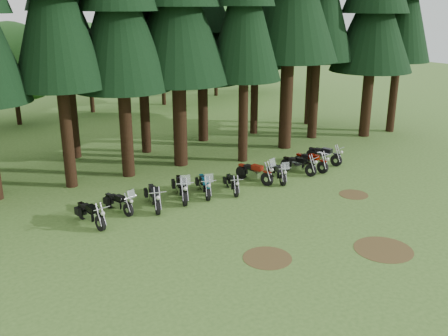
{
  "coord_description": "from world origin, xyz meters",
  "views": [
    {
      "loc": [
        -13.58,
        -14.36,
        8.77
      ],
      "look_at": [
        -0.03,
        5.0,
        1.0
      ],
      "focal_mm": 40.0,
      "sensor_mm": 36.0,
      "label": 1
    }
  ],
  "objects_px": {
    "motorcycle_3": "(182,189)",
    "motorcycle_10": "(324,155)",
    "motorcycle_6": "(254,173)",
    "motorcycle_7": "(278,173)",
    "motorcycle_9": "(311,162)",
    "motorcycle_4": "(205,186)",
    "motorcycle_2": "(154,198)",
    "motorcycle_8": "(298,165)",
    "motorcycle_5": "(232,184)",
    "motorcycle_1": "(119,203)",
    "motorcycle_0": "(91,215)"
  },
  "relations": [
    {
      "from": "motorcycle_5",
      "to": "motorcycle_7",
      "type": "xyz_separation_m",
      "value": [
        2.85,
        -0.08,
        0.04
      ]
    },
    {
      "from": "motorcycle_4",
      "to": "motorcycle_6",
      "type": "xyz_separation_m",
      "value": [
        3.09,
        0.05,
        0.03
      ]
    },
    {
      "from": "motorcycle_4",
      "to": "motorcycle_9",
      "type": "height_order",
      "value": "motorcycle_4"
    },
    {
      "from": "motorcycle_1",
      "to": "motorcycle_3",
      "type": "height_order",
      "value": "motorcycle_3"
    },
    {
      "from": "motorcycle_9",
      "to": "motorcycle_6",
      "type": "bearing_deg",
      "value": 167.15
    },
    {
      "from": "motorcycle_2",
      "to": "motorcycle_8",
      "type": "distance_m",
      "value": 8.66
    },
    {
      "from": "motorcycle_3",
      "to": "motorcycle_4",
      "type": "bearing_deg",
      "value": 14.15
    },
    {
      "from": "motorcycle_8",
      "to": "motorcycle_5",
      "type": "bearing_deg",
      "value": 168.57
    },
    {
      "from": "motorcycle_0",
      "to": "motorcycle_10",
      "type": "bearing_deg",
      "value": -5.78
    },
    {
      "from": "motorcycle_5",
      "to": "motorcycle_1",
      "type": "bearing_deg",
      "value": -167.79
    },
    {
      "from": "motorcycle_0",
      "to": "motorcycle_3",
      "type": "distance_m",
      "value": 4.59
    },
    {
      "from": "motorcycle_3",
      "to": "motorcycle_9",
      "type": "xyz_separation_m",
      "value": [
        8.07,
        -0.33,
        -0.06
      ]
    },
    {
      "from": "motorcycle_5",
      "to": "motorcycle_6",
      "type": "distance_m",
      "value": 1.85
    },
    {
      "from": "motorcycle_3",
      "to": "motorcycle_6",
      "type": "bearing_deg",
      "value": 20.25
    },
    {
      "from": "motorcycle_7",
      "to": "motorcycle_10",
      "type": "bearing_deg",
      "value": 29.27
    },
    {
      "from": "motorcycle_6",
      "to": "motorcycle_3",
      "type": "bearing_deg",
      "value": 164.52
    },
    {
      "from": "motorcycle_1",
      "to": "motorcycle_10",
      "type": "bearing_deg",
      "value": -13.24
    },
    {
      "from": "motorcycle_1",
      "to": "motorcycle_8",
      "type": "bearing_deg",
      "value": -16.08
    },
    {
      "from": "motorcycle_2",
      "to": "motorcycle_3",
      "type": "distance_m",
      "value": 1.56
    },
    {
      "from": "motorcycle_5",
      "to": "motorcycle_10",
      "type": "relative_size",
      "value": 0.83
    },
    {
      "from": "motorcycle_2",
      "to": "motorcycle_7",
      "type": "relative_size",
      "value": 1.09
    },
    {
      "from": "motorcycle_8",
      "to": "motorcycle_1",
      "type": "bearing_deg",
      "value": 162.23
    },
    {
      "from": "motorcycle_7",
      "to": "motorcycle_1",
      "type": "bearing_deg",
      "value": -167.81
    },
    {
      "from": "motorcycle_2",
      "to": "motorcycle_9",
      "type": "xyz_separation_m",
      "value": [
        9.61,
        -0.14,
        -0.02
      ]
    },
    {
      "from": "motorcycle_4",
      "to": "motorcycle_7",
      "type": "bearing_deg",
      "value": 14.5
    },
    {
      "from": "motorcycle_9",
      "to": "motorcycle_4",
      "type": "bearing_deg",
      "value": 169.19
    },
    {
      "from": "motorcycle_9",
      "to": "motorcycle_10",
      "type": "height_order",
      "value": "motorcycle_10"
    },
    {
      "from": "motorcycle_1",
      "to": "motorcycle_5",
      "type": "distance_m",
      "value": 5.65
    },
    {
      "from": "motorcycle_4",
      "to": "motorcycle_7",
      "type": "distance_m",
      "value": 4.2
    },
    {
      "from": "motorcycle_2",
      "to": "motorcycle_9",
      "type": "relative_size",
      "value": 1.01
    },
    {
      "from": "motorcycle_3",
      "to": "motorcycle_10",
      "type": "distance_m",
      "value": 9.55
    },
    {
      "from": "motorcycle_2",
      "to": "motorcycle_5",
      "type": "relative_size",
      "value": 1.21
    },
    {
      "from": "motorcycle_2",
      "to": "motorcycle_8",
      "type": "xyz_separation_m",
      "value": [
        8.65,
        -0.17,
        -0.02
      ]
    },
    {
      "from": "motorcycle_2",
      "to": "motorcycle_5",
      "type": "xyz_separation_m",
      "value": [
        4.05,
        -0.41,
        -0.08
      ]
    },
    {
      "from": "motorcycle_8",
      "to": "motorcycle_4",
      "type": "bearing_deg",
      "value": 163.64
    },
    {
      "from": "motorcycle_1",
      "to": "motorcycle_9",
      "type": "height_order",
      "value": "motorcycle_1"
    },
    {
      "from": "motorcycle_1",
      "to": "motorcycle_3",
      "type": "bearing_deg",
      "value": -17.22
    },
    {
      "from": "motorcycle_2",
      "to": "motorcycle_10",
      "type": "bearing_deg",
      "value": 19.57
    },
    {
      "from": "motorcycle_0",
      "to": "motorcycle_2",
      "type": "distance_m",
      "value": 3.04
    },
    {
      "from": "motorcycle_5",
      "to": "motorcycle_8",
      "type": "distance_m",
      "value": 4.61
    },
    {
      "from": "motorcycle_7",
      "to": "motorcycle_8",
      "type": "height_order",
      "value": "motorcycle_7"
    },
    {
      "from": "motorcycle_4",
      "to": "motorcycle_9",
      "type": "bearing_deg",
      "value": 20.22
    },
    {
      "from": "motorcycle_2",
      "to": "motorcycle_4",
      "type": "height_order",
      "value": "motorcycle_4"
    },
    {
      "from": "motorcycle_3",
      "to": "motorcycle_5",
      "type": "bearing_deg",
      "value": 8.19
    },
    {
      "from": "motorcycle_4",
      "to": "motorcycle_8",
      "type": "height_order",
      "value": "motorcycle_4"
    },
    {
      "from": "motorcycle_2",
      "to": "motorcycle_9",
      "type": "bearing_deg",
      "value": 17.12
    },
    {
      "from": "motorcycle_3",
      "to": "motorcycle_6",
      "type": "xyz_separation_m",
      "value": [
        4.28,
        -0.1,
        -0.03
      ]
    },
    {
      "from": "motorcycle_1",
      "to": "motorcycle_5",
      "type": "xyz_separation_m",
      "value": [
        5.59,
        -0.84,
        -0.02
      ]
    },
    {
      "from": "motorcycle_4",
      "to": "motorcycle_8",
      "type": "distance_m",
      "value": 5.93
    },
    {
      "from": "motorcycle_0",
      "to": "motorcycle_7",
      "type": "height_order",
      "value": "motorcycle_7"
    }
  ]
}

